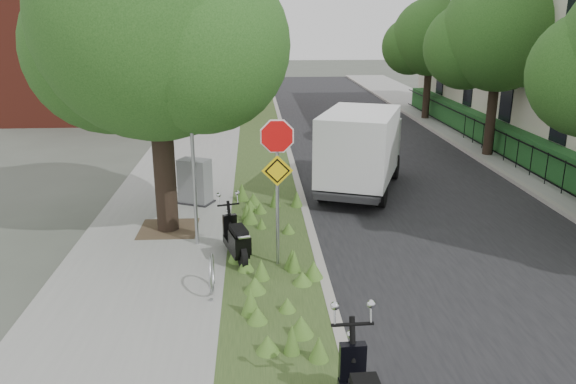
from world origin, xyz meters
name	(u,v)px	position (x,y,z in m)	size (l,w,h in m)	color
ground	(348,279)	(0.00, 0.00, 0.00)	(120.00, 120.00, 0.00)	#4C5147
sidewalk_near	(189,160)	(-4.25, 10.00, 0.06)	(3.50, 60.00, 0.12)	gray
verge	(264,159)	(-1.50, 10.00, 0.06)	(2.00, 60.00, 0.12)	#2E451D
kerb_near	(291,158)	(-0.50, 10.00, 0.07)	(0.20, 60.00, 0.13)	#9E9991
road	(383,159)	(3.00, 10.00, 0.01)	(7.00, 60.00, 0.01)	black
kerb_far	(474,156)	(6.50, 10.00, 0.07)	(0.20, 60.00, 0.13)	#9E9991
footpath_far	(517,155)	(8.20, 10.00, 0.06)	(3.20, 60.00, 0.12)	gray
street_tree_main	(152,32)	(-4.08, 2.86, 4.80)	(6.21, 5.54, 7.66)	black
bare_post	(193,160)	(-3.20, 1.80, 2.12)	(0.08, 0.08, 4.00)	#A5A8AD
bike_hoop	(212,274)	(-2.70, -0.60, 0.50)	(0.06, 0.78, 0.77)	#A5A8AD
sign_assembly	(277,163)	(-1.40, 0.58, 2.33)	(0.94, 0.08, 3.22)	#A5A8AD
fence_far	(494,140)	(7.20, 10.00, 0.67)	(0.04, 24.00, 1.00)	black
hedge_far	(512,140)	(7.90, 10.00, 0.67)	(1.00, 24.00, 1.10)	#17411C
brick_building	(111,34)	(-9.50, 22.00, 4.21)	(9.40, 10.40, 8.30)	maroon
far_tree_b	(497,39)	(6.94, 10.05, 4.37)	(4.83, 4.31, 6.56)	black
far_tree_c	(429,41)	(6.94, 18.04, 3.95)	(4.37, 3.89, 5.93)	black
scooter_near	(237,243)	(-2.25, 0.82, 0.51)	(0.65, 1.65, 0.80)	black
box_truck	(361,147)	(1.36, 5.98, 1.40)	(3.36, 5.08, 2.15)	#262628
utility_cabinet	(195,182)	(-3.51, 4.82, 0.72)	(1.11, 0.96, 1.25)	#262628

